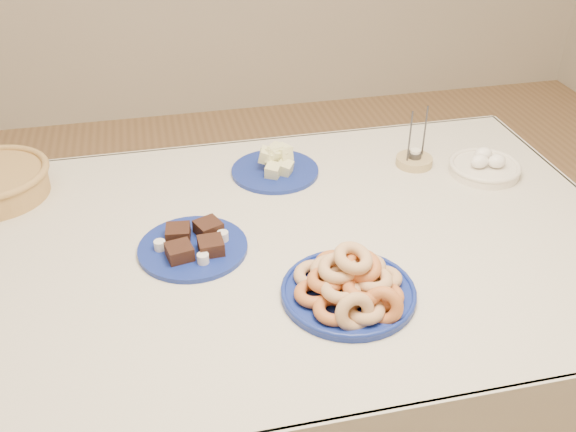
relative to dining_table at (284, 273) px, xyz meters
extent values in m
cylinder|color=brown|center=(-0.70, 0.40, -0.28)|extent=(0.06, 0.06, 0.72)
cylinder|color=brown|center=(0.70, 0.40, -0.28)|extent=(0.06, 0.06, 0.72)
cube|color=beige|center=(0.00, 0.00, 0.10)|extent=(1.70, 1.10, 0.02)
cube|color=beige|center=(0.00, 0.55, -0.03)|extent=(1.70, 0.01, 0.28)
cylinder|color=navy|center=(0.09, -0.24, 0.11)|extent=(0.30, 0.30, 0.02)
torus|color=navy|center=(0.09, -0.24, 0.12)|extent=(0.31, 0.31, 0.01)
torus|color=#B57D4B|center=(0.17, -0.23, 0.13)|extent=(0.09, 0.09, 0.04)
torus|color=#A15024|center=(0.15, -0.17, 0.13)|extent=(0.11, 0.11, 0.03)
torus|color=#A15024|center=(0.08, -0.15, 0.13)|extent=(0.10, 0.10, 0.03)
torus|color=#B57D4B|center=(0.03, -0.18, 0.13)|extent=(0.12, 0.12, 0.04)
torus|color=#A15024|center=(0.01, -0.25, 0.13)|extent=(0.09, 0.09, 0.03)
torus|color=#A15024|center=(0.04, -0.30, 0.13)|extent=(0.11, 0.11, 0.04)
torus|color=#B57D4B|center=(0.10, -0.32, 0.13)|extent=(0.12, 0.12, 0.03)
torus|color=#A15024|center=(0.15, -0.29, 0.13)|extent=(0.10, 0.09, 0.03)
torus|color=#B57D4B|center=(0.14, -0.22, 0.16)|extent=(0.11, 0.11, 0.04)
torus|color=#A15024|center=(0.10, -0.19, 0.16)|extent=(0.08, 0.09, 0.03)
torus|color=#B57D4B|center=(0.06, -0.20, 0.16)|extent=(0.12, 0.12, 0.04)
torus|color=#A15024|center=(0.04, -0.24, 0.16)|extent=(0.12, 0.12, 0.03)
torus|color=#B57D4B|center=(0.06, -0.28, 0.16)|extent=(0.12, 0.12, 0.03)
torus|color=#A15024|center=(0.10, -0.29, 0.16)|extent=(0.11, 0.10, 0.05)
torus|color=#B57D4B|center=(0.14, -0.26, 0.16)|extent=(0.12, 0.12, 0.03)
torus|color=#A15024|center=(0.12, -0.24, 0.19)|extent=(0.11, 0.11, 0.05)
torus|color=#B57D4B|center=(0.07, -0.24, 0.19)|extent=(0.12, 0.12, 0.04)
torus|color=#B57D4B|center=(0.10, -0.24, 0.21)|extent=(0.12, 0.12, 0.05)
torus|color=#B57D4B|center=(0.07, -0.34, 0.15)|extent=(0.09, 0.06, 0.09)
torus|color=#A15024|center=(0.13, -0.33, 0.15)|extent=(0.10, 0.09, 0.09)
cylinder|color=navy|center=(0.05, 0.33, 0.11)|extent=(0.31, 0.31, 0.01)
cube|color=#D4D587|center=(0.02, 0.33, 0.17)|extent=(0.05, 0.05, 0.05)
cube|color=#D4D587|center=(0.07, 0.32, 0.17)|extent=(0.05, 0.06, 0.05)
cube|color=#D4D587|center=(0.07, 0.33, 0.17)|extent=(0.06, 0.06, 0.05)
cube|color=#D4D587|center=(0.06, 0.35, 0.17)|extent=(0.06, 0.06, 0.04)
cube|color=#D4D587|center=(0.04, 0.32, 0.17)|extent=(0.06, 0.05, 0.05)
cube|color=#D4D587|center=(0.05, 0.33, 0.17)|extent=(0.06, 0.06, 0.04)
cube|color=#D4D587|center=(0.05, 0.33, 0.17)|extent=(0.05, 0.05, 0.05)
cube|color=#D4D587|center=(0.05, 0.33, 0.17)|extent=(0.05, 0.06, 0.04)
cube|color=#D4D587|center=(0.03, 0.29, 0.14)|extent=(0.05, 0.06, 0.05)
cube|color=#D4D587|center=(0.07, 0.29, 0.14)|extent=(0.05, 0.06, 0.05)
cube|color=#D4D587|center=(0.03, 0.33, 0.17)|extent=(0.06, 0.06, 0.05)
cylinder|color=navy|center=(-0.22, 0.00, 0.11)|extent=(0.32, 0.32, 0.01)
cube|color=black|center=(-0.25, -0.04, 0.14)|extent=(0.07, 0.07, 0.03)
cube|color=black|center=(-0.18, -0.03, 0.14)|extent=(0.06, 0.06, 0.03)
cube|color=black|center=(-0.25, 0.04, 0.14)|extent=(0.06, 0.06, 0.03)
cube|color=black|center=(-0.18, 0.05, 0.14)|extent=(0.08, 0.08, 0.03)
cylinder|color=silver|center=(-0.30, 0.01, 0.13)|extent=(0.03, 0.03, 0.02)
cylinder|color=silver|center=(-0.20, -0.07, 0.13)|extent=(0.03, 0.03, 0.02)
cylinder|color=silver|center=(-0.15, 0.01, 0.13)|extent=(0.03, 0.03, 0.02)
cylinder|color=tan|center=(0.45, 0.29, 0.12)|extent=(0.14, 0.14, 0.02)
cylinder|color=#3E3E43|center=(0.45, 0.29, 0.14)|extent=(0.05, 0.05, 0.02)
cylinder|color=white|center=(0.45, 0.29, 0.15)|extent=(0.04, 0.04, 0.01)
cylinder|color=#3E3E43|center=(0.43, 0.27, 0.21)|extent=(0.01, 0.01, 0.15)
cylinder|color=#3E3E43|center=(0.48, 0.30, 0.21)|extent=(0.01, 0.01, 0.15)
cylinder|color=silver|center=(0.63, 0.20, 0.12)|extent=(0.20, 0.20, 0.03)
torus|color=silver|center=(0.63, 0.20, 0.13)|extent=(0.21, 0.21, 0.01)
ellipsoid|color=white|center=(0.61, 0.19, 0.15)|extent=(0.05, 0.04, 0.04)
ellipsoid|color=white|center=(0.65, 0.18, 0.15)|extent=(0.05, 0.04, 0.04)
ellipsoid|color=white|center=(0.64, 0.22, 0.15)|extent=(0.05, 0.04, 0.04)
camera|label=1|loc=(-0.27, -1.25, 1.01)|focal=40.00mm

